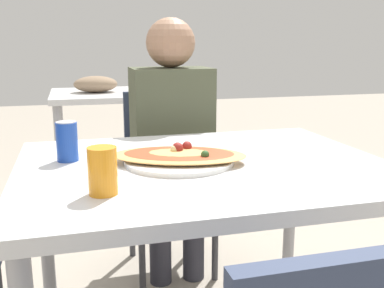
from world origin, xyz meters
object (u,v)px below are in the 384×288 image
object	(u,v)px
dining_table	(204,185)
soda_can	(67,141)
chair_far_seated	(168,168)
person_seated	(172,129)
drink_glass	(103,171)
pizza_main	(179,157)

from	to	relation	value
dining_table	soda_can	size ratio (longest dim) A/B	9.06
chair_far_seated	person_seated	world-z (taller)	person_seated
drink_glass	pizza_main	bearing A→B (deg)	43.79
chair_far_seated	soda_can	world-z (taller)	chair_far_seated
person_seated	soda_can	xyz separation A→B (m)	(-0.45, -0.53, 0.08)
dining_table	drink_glass	distance (m)	0.41
chair_far_seated	person_seated	bearing A→B (deg)	90.00
drink_glass	chair_far_seated	bearing A→B (deg)	69.58
soda_can	chair_far_seated	bearing A→B (deg)	54.57
drink_glass	soda_can	bearing A→B (deg)	103.51
person_seated	drink_glass	size ratio (longest dim) A/B	10.08
person_seated	drink_glass	distance (m)	0.96
dining_table	soda_can	xyz separation A→B (m)	(-0.41, 0.13, 0.13)
pizza_main	soda_can	distance (m)	0.36
dining_table	soda_can	world-z (taller)	soda_can
person_seated	soda_can	distance (m)	0.70
dining_table	chair_far_seated	bearing A→B (deg)	86.71
person_seated	soda_can	size ratio (longest dim) A/B	9.55
dining_table	pizza_main	size ratio (longest dim) A/B	2.42
chair_far_seated	pizza_main	bearing A→B (deg)	80.93
person_seated	pizza_main	xyz separation A→B (m)	(-0.12, -0.64, 0.04)
pizza_main	drink_glass	distance (m)	0.35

